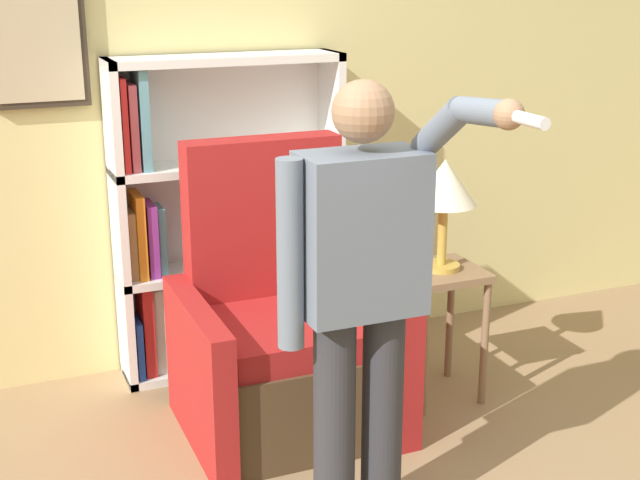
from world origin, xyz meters
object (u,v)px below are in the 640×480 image
(bookcase, at_px, (208,222))
(side_table, at_px, (440,297))
(armchair, at_px, (283,341))
(person_standing, at_px, (361,290))
(table_lamp, at_px, (444,187))

(bookcase, distance_m, side_table, 1.21)
(bookcase, distance_m, armchair, 0.81)
(person_standing, bearing_deg, bookcase, 93.65)
(person_standing, xyz_separation_m, side_table, (0.81, 0.85, -0.45))
(person_standing, relative_size, table_lamp, 3.18)
(bookcase, height_order, side_table, bookcase)
(armchair, distance_m, table_lamp, 1.02)
(armchair, bearing_deg, bookcase, 101.09)
(side_table, height_order, table_lamp, table_lamp)
(table_lamp, bearing_deg, person_standing, -133.60)
(armchair, bearing_deg, person_standing, -92.25)
(bookcase, bearing_deg, person_standing, -86.35)
(bookcase, bearing_deg, side_table, -39.06)
(armchair, bearing_deg, table_lamp, -3.17)
(bookcase, bearing_deg, armchair, -78.91)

